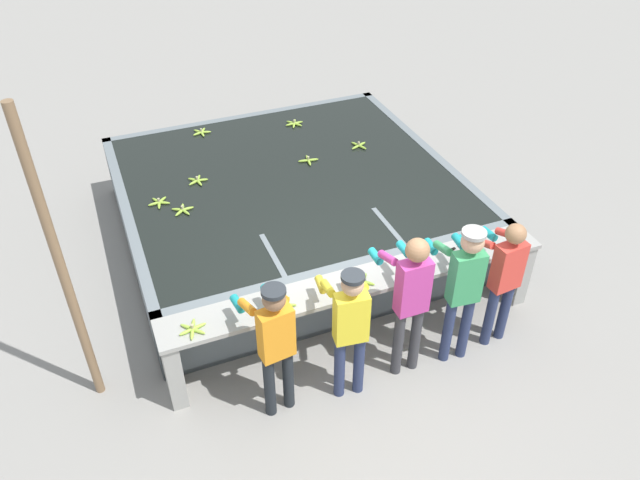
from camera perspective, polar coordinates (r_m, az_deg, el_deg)
name	(u,v)px	position (r m, az deg, el deg)	size (l,w,h in m)	color
ground_plane	(366,353)	(6.96, 4.24, -10.29)	(80.00, 80.00, 0.00)	gray
wash_tank	(289,205)	(8.38, -2.81, 3.18)	(4.25, 3.98, 0.88)	slate
work_ledge	(360,298)	(6.66, 3.64, -5.35)	(4.25, 0.45, 0.88)	#9E9E99
worker_0	(275,339)	(5.78, -4.16, -8.99)	(0.46, 0.73, 1.58)	#1E2328
worker_1	(350,323)	(5.93, 2.74, -7.59)	(0.47, 0.73, 1.56)	navy
worker_2	(410,294)	(6.14, 8.27, -4.90)	(0.41, 0.72, 1.72)	#38383D
worker_3	(463,283)	(6.38, 12.96, -3.84)	(0.46, 0.74, 1.68)	navy
worker_4	(504,273)	(6.75, 16.45, -2.93)	(0.45, 0.72, 1.57)	navy
banana_bunch_floating_0	(294,123)	(9.44, -2.37, 10.60)	(0.28, 0.27, 0.08)	#93BC3D
banana_bunch_floating_1	(159,202)	(7.85, -14.50, 3.35)	(0.27, 0.28, 0.08)	#93BC3D
banana_bunch_floating_2	(201,132)	(9.35, -10.79, 9.66)	(0.28, 0.27, 0.08)	#9EC642
banana_bunch_floating_3	(359,146)	(8.85, 3.56, 8.62)	(0.27, 0.27, 0.08)	#93BC3D
banana_bunch_floating_4	(308,160)	(8.47, -1.08, 7.31)	(0.28, 0.28, 0.08)	#93BC3D
banana_bunch_floating_5	(183,210)	(7.65, -12.45, 2.70)	(0.27, 0.28, 0.08)	#93BC3D
banana_bunch_floating_6	(197,181)	(8.18, -11.15, 5.36)	(0.27, 0.27, 0.08)	#93BC3D
banana_bunch_ledge_0	(282,305)	(6.17, -3.47, -5.97)	(0.28, 0.28, 0.08)	#8CB738
banana_bunch_ledge_1	(193,329)	(6.05, -11.56, -7.97)	(0.28, 0.28, 0.08)	#9EC642
banana_bunch_ledge_2	(362,281)	(6.44, 3.85, -3.78)	(0.23, 0.23, 0.08)	#8CB738
knife_0	(456,247)	(7.05, 12.35, -0.67)	(0.35, 0.11, 0.02)	silver
knife_1	(511,240)	(7.31, 17.05, -0.02)	(0.32, 0.20, 0.02)	silver
support_post_left	(62,271)	(5.92, -22.51, -2.62)	(0.09, 0.09, 3.20)	#846647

